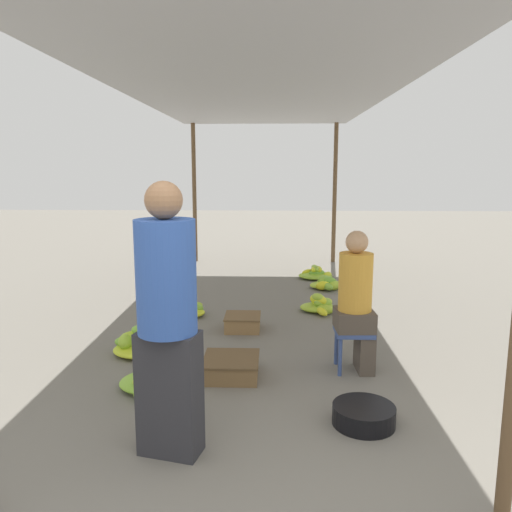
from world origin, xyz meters
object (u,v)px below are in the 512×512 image
at_px(banana_pile_right_0, 326,284).
at_px(crate_near, 243,322).
at_px(banana_pile_left_2, 151,381).
at_px(vendor_seated, 357,300).
at_px(banana_pile_left_0, 141,344).
at_px(vendor_foreground, 167,318).
at_px(banana_pile_right_2, 316,274).
at_px(banana_pile_right_1, 320,305).
at_px(stool, 354,337).
at_px(basin_black, 364,415).
at_px(crate_mid, 231,367).
at_px(banana_pile_left_1, 185,311).

distance_m(banana_pile_right_0, crate_near, 2.33).
distance_m(banana_pile_left_2, banana_pile_right_0, 4.03).
xyz_separation_m(vendor_seated, banana_pile_left_0, (-2.08, 0.37, -0.58)).
distance_m(vendor_foreground, banana_pile_right_2, 5.52).
bearing_deg(banana_pile_right_1, stool, -86.27).
bearing_deg(banana_pile_right_0, basin_black, -92.31).
height_order(vendor_foreground, crate_mid, vendor_foreground).
bearing_deg(banana_pile_right_2, banana_pile_left_0, -120.22).
xyz_separation_m(banana_pile_left_1, banana_pile_right_0, (1.92, 1.52, 0.01)).
height_order(vendor_seated, crate_near, vendor_seated).
bearing_deg(banana_pile_right_0, banana_pile_right_2, 97.73).
distance_m(basin_black, banana_pile_left_0, 2.41).
height_order(vendor_seated, crate_mid, vendor_seated).
bearing_deg(crate_mid, stool, 9.29).
xyz_separation_m(banana_pile_left_1, banana_pile_right_2, (1.82, 2.26, 0.01)).
bearing_deg(crate_mid, banana_pile_right_2, 74.98).
bearing_deg(crate_near, banana_pile_left_1, 146.51).
bearing_deg(banana_pile_right_1, banana_pile_left_2, -125.04).
height_order(banana_pile_right_2, crate_mid, banana_pile_right_2).
height_order(vendor_foreground, banana_pile_left_1, vendor_foreground).
distance_m(stool, vendor_seated, 0.35).
bearing_deg(vendor_foreground, banana_pile_right_0, 71.87).
distance_m(stool, crate_mid, 1.14).
distance_m(banana_pile_right_1, crate_near, 1.22).
height_order(vendor_foreground, banana_pile_right_2, vendor_foreground).
height_order(stool, crate_mid, stool).
distance_m(vendor_foreground, banana_pile_right_0, 4.84).
bearing_deg(vendor_foreground, crate_mid, 76.52).
bearing_deg(vendor_foreground, crate_near, 82.88).
distance_m(banana_pile_left_1, crate_near, 0.90).
bearing_deg(banana_pile_left_1, banana_pile_right_1, 8.81).
relative_size(banana_pile_right_1, crate_mid, 1.18).
bearing_deg(banana_pile_left_2, banana_pile_right_1, 54.96).
distance_m(stool, banana_pile_right_2, 3.89).
bearing_deg(crate_near, vendor_seated, -45.74).
relative_size(stool, banana_pile_right_0, 0.68).
height_order(banana_pile_left_1, banana_pile_right_0, banana_pile_right_0).
xyz_separation_m(vendor_seated, basin_black, (-0.09, -0.99, -0.60)).
bearing_deg(crate_near, banana_pile_right_1, 38.54).
xyz_separation_m(banana_pile_left_1, crate_near, (0.75, -0.50, 0.02)).
bearing_deg(banana_pile_left_1, vendor_seated, -41.29).
xyz_separation_m(stool, vendor_seated, (0.02, -0.00, 0.35)).
bearing_deg(banana_pile_right_2, banana_pile_left_2, -111.96).
xyz_separation_m(stool, banana_pile_left_0, (-2.06, 0.37, -0.22)).
relative_size(banana_pile_left_0, banana_pile_right_1, 1.15).
bearing_deg(banana_pile_right_0, vendor_foreground, -108.13).
distance_m(basin_black, crate_near, 2.34).
bearing_deg(crate_mid, basin_black, -38.38).
bearing_deg(banana_pile_left_2, vendor_foreground, -69.00).
height_order(banana_pile_left_2, banana_pile_right_0, banana_pile_right_0).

